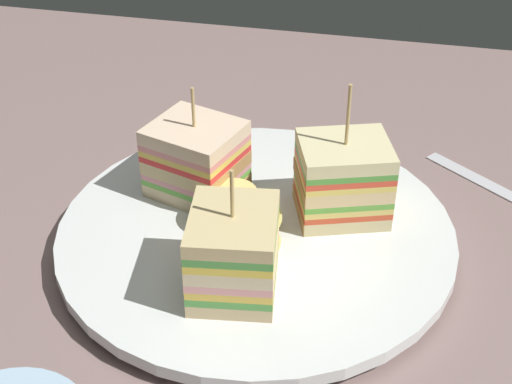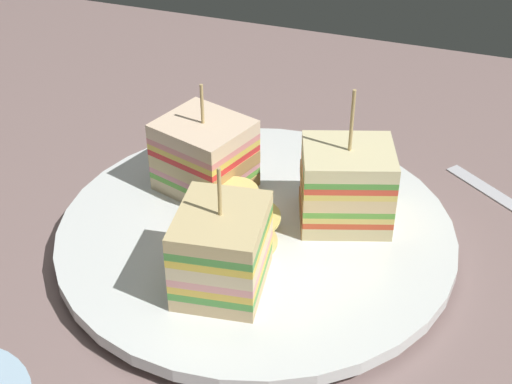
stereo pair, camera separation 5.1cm
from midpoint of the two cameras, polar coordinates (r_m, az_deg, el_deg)
ground_plane at (r=53.90cm, az=2.69°, el=-4.99°), size 117.39×78.16×1.80cm
plate at (r=52.68cm, az=2.75°, el=-3.37°), size 27.93×27.93×1.70cm
sandwich_wedge_0 at (r=54.82cm, az=-1.31°, el=2.71°), size 7.59×7.11×8.55cm
sandwich_wedge_1 at (r=45.98cm, az=-0.08°, el=-4.47°), size 6.05×6.89×8.78cm
sandwich_wedge_2 at (r=52.09cm, az=9.68°, el=0.41°), size 7.56×6.93×10.22cm
chip_pile at (r=51.10cm, az=1.27°, el=-1.85°), size 7.71×7.48×2.83cm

